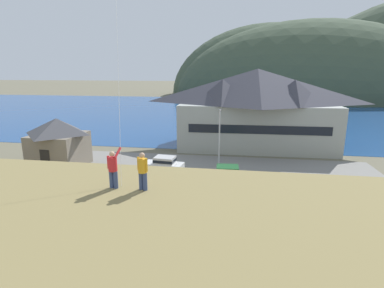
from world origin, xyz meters
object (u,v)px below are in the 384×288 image
at_px(wharf_dock, 214,128).
at_px(person_kite_flyer, 113,168).
at_px(storage_shed_near_lot, 59,142).
at_px(person_companion, 143,170).
at_px(parked_car_mid_row_far, 226,175).
at_px(parked_car_lone_by_shed, 121,185).
at_px(parked_car_corner_spot, 34,181).
at_px(parking_light_pole, 219,134).
at_px(moored_boat_wharfside, 195,127).
at_px(parked_car_mid_row_near, 178,186).
at_px(harbor_lodge, 256,106).
at_px(parked_car_front_row_silver, 164,164).

xyz_separation_m(wharf_dock, person_kite_flyer, (-1.13, -42.63, 6.18)).
bearing_deg(storage_shed_near_lot, person_companion, -48.67).
bearing_deg(parked_car_mid_row_far, parked_car_lone_by_shed, -156.00).
distance_m(parked_car_corner_spot, parked_car_lone_by_shed, 8.19).
xyz_separation_m(storage_shed_near_lot, parking_light_pole, (17.94, 2.62, 0.94)).
distance_m(moored_boat_wharfside, person_kite_flyer, 42.34).
distance_m(parked_car_mid_row_far, person_companion, 16.59).
distance_m(parked_car_mid_row_near, parked_car_lone_by_shed, 5.02).
bearing_deg(wharf_dock, parked_car_corner_spot, -113.48).
height_order(parked_car_mid_row_near, person_companion, person_companion).
distance_m(harbor_lodge, parked_car_lone_by_shed, 23.98).
bearing_deg(storage_shed_near_lot, parked_car_corner_spot, -75.90).
xyz_separation_m(parked_car_front_row_silver, person_kite_flyer, (2.11, -17.56, 5.47)).
distance_m(storage_shed_near_lot, parked_car_lone_by_shed, 12.10).
distance_m(harbor_lodge, person_kite_flyer, 32.20).
height_order(person_kite_flyer, person_companion, person_kite_flyer).
height_order(wharf_dock, parked_car_corner_spot, parked_car_corner_spot).
relative_size(parked_car_mid_row_far, person_companion, 2.46).
bearing_deg(parking_light_pole, storage_shed_near_lot, -171.68).
distance_m(storage_shed_near_lot, parked_car_mid_row_near, 16.31).
bearing_deg(parked_car_mid_row_far, parked_car_front_row_silver, 161.64).
xyz_separation_m(harbor_lodge, parked_car_mid_row_near, (-7.50, -19.50, -4.86)).
xyz_separation_m(wharf_dock, parked_car_mid_row_far, (3.49, -27.30, 0.71)).
xyz_separation_m(parking_light_pole, person_kite_flyer, (-3.56, -20.55, 2.64)).
height_order(moored_boat_wharfside, parked_car_front_row_silver, moored_boat_wharfside).
bearing_deg(parked_car_front_row_silver, parked_car_corner_spot, -147.88).
relative_size(wharf_dock, person_companion, 5.84).
distance_m(parked_car_front_row_silver, person_kite_flyer, 18.51).
relative_size(parked_car_front_row_silver, parked_car_mid_row_near, 1.02).
height_order(moored_boat_wharfside, parking_light_pole, parking_light_pole).
distance_m(harbor_lodge, parked_car_front_row_silver, 17.68).
height_order(parked_car_front_row_silver, parking_light_pole, parking_light_pole).
relative_size(parked_car_corner_spot, parked_car_mid_row_far, 1.01).
bearing_deg(harbor_lodge, parking_light_pole, -113.00).
bearing_deg(parking_light_pole, parked_car_mid_row_far, -78.50).
relative_size(storage_shed_near_lot, parked_car_mid_row_near, 1.37).
bearing_deg(parked_car_lone_by_shed, person_kite_flyer, -68.53).
relative_size(parking_light_pole, person_companion, 3.75).
bearing_deg(parked_car_mid_row_far, harbor_lodge, 77.74).
height_order(moored_boat_wharfside, person_companion, person_companion).
bearing_deg(parked_car_corner_spot, wharf_dock, 66.52).
distance_m(parking_light_pole, person_companion, 20.84).
xyz_separation_m(storage_shed_near_lot, parked_car_mid_row_far, (19.00, -2.60, -1.89)).
relative_size(parked_car_lone_by_shed, person_companion, 2.48).
bearing_deg(parked_car_corner_spot, person_kite_flyer, -40.94).
distance_m(harbor_lodge, person_companion, 31.89).
bearing_deg(harbor_lodge, parked_car_corner_spot, -135.67).
bearing_deg(person_kite_flyer, parked_car_mid_row_far, 73.23).
xyz_separation_m(moored_boat_wharfside, parked_car_mid_row_far, (6.95, -26.55, 0.34)).
bearing_deg(storage_shed_near_lot, moored_boat_wharfside, 63.29).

